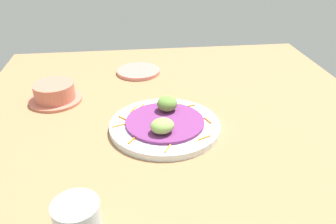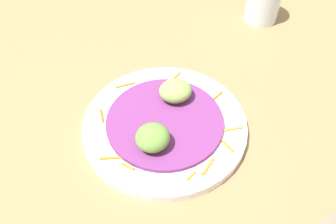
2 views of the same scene
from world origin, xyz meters
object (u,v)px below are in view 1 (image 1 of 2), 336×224
at_px(main_plate, 165,126).
at_px(side_plate_small, 138,71).
at_px(guac_scoop_left, 162,126).
at_px(terracotta_bowl, 55,93).
at_px(guac_scoop_center, 167,103).

relative_size(main_plate, side_plate_small, 1.89).
relative_size(main_plate, guac_scoop_left, 4.85).
bearing_deg(main_plate, guac_scoop_left, 77.06).
bearing_deg(terracotta_bowl, guac_scoop_center, 155.93).
distance_m(guac_scoop_left, side_plate_small, 0.42).
distance_m(guac_scoop_center, side_plate_small, 0.32).
xyz_separation_m(main_plate, guac_scoop_left, (0.01, 0.05, 0.03)).
relative_size(side_plate_small, terracotta_bowl, 0.98).
bearing_deg(guac_scoop_center, guac_scoop_left, 77.06).
bearing_deg(main_plate, terracotta_bowl, -32.73).
height_order(guac_scoop_left, terracotta_bowl, guac_scoop_left).
bearing_deg(terracotta_bowl, main_plate, 147.27).
height_order(guac_scoop_center, terracotta_bowl, guac_scoop_center).
relative_size(main_plate, terracotta_bowl, 1.84).
relative_size(guac_scoop_center, terracotta_bowl, 0.36).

